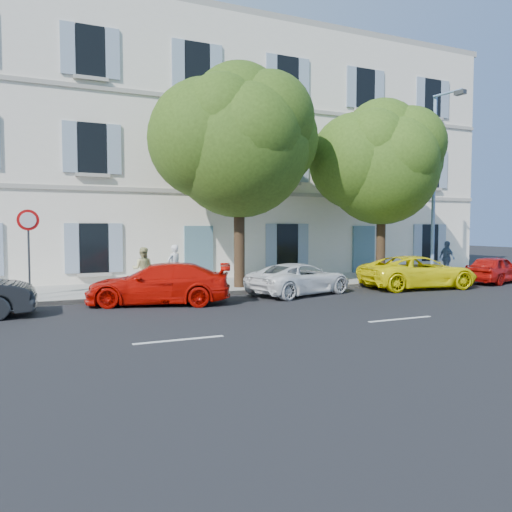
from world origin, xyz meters
name	(u,v)px	position (x,y,z in m)	size (l,w,h in m)	color
ground	(321,299)	(0.00, 0.00, 0.00)	(90.00, 90.00, 0.00)	black
sidewalk	(265,284)	(0.00, 4.45, 0.07)	(36.00, 4.50, 0.15)	#A09E96
kerb	(289,289)	(0.00, 2.28, 0.08)	(36.00, 0.16, 0.16)	#9E998E
building	(218,158)	(0.00, 10.20, 6.00)	(28.00, 7.00, 12.00)	white
car_red_coupe	(159,284)	(-5.24, 1.19, 0.65)	(1.83, 4.51, 1.31)	red
car_white_coupe	(300,279)	(-0.06, 1.36, 0.57)	(1.90, 4.12, 1.15)	white
car_yellow_supercar	(418,272)	(5.14, 1.04, 0.65)	(2.17, 4.70, 1.31)	#FFEE0A
car_red_hatchback	(495,269)	(9.56, 1.17, 0.60)	(1.42, 3.53, 1.20)	#B70F0B
tree_left	(239,148)	(-1.65, 3.26, 5.43)	(5.29, 5.29, 8.20)	#3A2819
tree_right	(382,169)	(5.07, 3.32, 4.98)	(4.89, 4.89, 7.54)	#3A2819
road_sign	(28,235)	(-8.97, 2.66, 2.20)	(0.65, 0.14, 2.84)	#383A3D
street_lamp	(437,175)	(7.71, 2.82, 4.77)	(0.34, 1.74, 8.15)	#7293BF
pedestrian_a	(174,267)	(-4.05, 3.80, 0.97)	(0.60, 0.39, 1.64)	white
pedestrian_b	(143,269)	(-5.26, 3.59, 0.93)	(0.76, 0.59, 1.57)	#C6C37F
pedestrian_c	(447,258)	(9.15, 3.53, 0.97)	(0.96, 0.40, 1.64)	#496487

